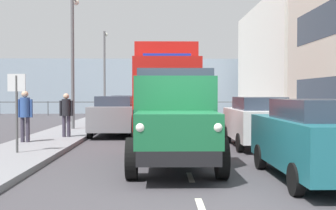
# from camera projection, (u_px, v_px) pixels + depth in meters

# --- Properties ---
(ground_plane) EXTENTS (80.00, 80.00, 0.00)m
(ground_plane) POSITION_uv_depth(u_px,v_px,m) (176.00, 137.00, 18.17)
(ground_plane) COLOR #423F44
(sidewalk_left) EXTENTS (2.40, 36.60, 0.15)m
(sidewalk_left) POSITION_uv_depth(u_px,v_px,m) (289.00, 135.00, 18.26)
(sidewalk_left) COLOR gray
(sidewalk_left) RESTS_ON ground_plane
(sidewalk_right) EXTENTS (2.40, 36.60, 0.15)m
(sidewalk_right) POSITION_uv_depth(u_px,v_px,m) (62.00, 135.00, 18.08)
(sidewalk_right) COLOR gray
(sidewalk_right) RESTS_ON ground_plane
(road_centreline_markings) EXTENTS (0.12, 32.49, 0.01)m
(road_centreline_markings) POSITION_uv_depth(u_px,v_px,m) (177.00, 139.00, 17.16)
(road_centreline_markings) COLOR silver
(road_centreline_markings) RESTS_ON ground_plane
(building_far_block) EXTENTS (7.66, 13.60, 7.97)m
(building_far_block) POSITION_uv_depth(u_px,v_px,m) (311.00, 63.00, 29.91)
(building_far_block) COLOR silver
(building_far_block) RESTS_ON ground_plane
(sea_horizon) EXTENTS (80.00, 0.80, 5.00)m
(sea_horizon) POSITION_uv_depth(u_px,v_px,m) (167.00, 86.00, 39.40)
(sea_horizon) COLOR #8C9EAD
(sea_horizon) RESTS_ON ground_plane
(seawall_railing) EXTENTS (28.08, 0.08, 1.20)m
(seawall_railing) POSITION_uv_depth(u_px,v_px,m) (168.00, 104.00, 35.84)
(seawall_railing) COLOR #4C5156
(seawall_railing) RESTS_ON ground_plane
(truck_vintage_green) EXTENTS (2.17, 5.64, 2.43)m
(truck_vintage_green) POSITION_uv_depth(u_px,v_px,m) (175.00, 121.00, 10.48)
(truck_vintage_green) COLOR black
(truck_vintage_green) RESTS_ON ground_plane
(lorry_cargo_red) EXTENTS (2.58, 8.20, 3.87)m
(lorry_cargo_red) POSITION_uv_depth(u_px,v_px,m) (166.00, 88.00, 18.61)
(lorry_cargo_red) COLOR red
(lorry_cargo_red) RESTS_ON ground_plane
(car_teal_kerbside_near) EXTENTS (1.93, 4.45, 1.72)m
(car_teal_kerbside_near) POSITION_uv_depth(u_px,v_px,m) (317.00, 138.00, 9.04)
(car_teal_kerbside_near) COLOR #1E6670
(car_teal_kerbside_near) RESTS_ON ground_plane
(car_white_kerbside_1) EXTENTS (1.81, 4.00, 1.72)m
(car_white_kerbside_1) POSITION_uv_depth(u_px,v_px,m) (257.00, 121.00, 14.63)
(car_white_kerbside_1) COLOR white
(car_white_kerbside_1) RESTS_ON ground_plane
(car_grey_oppositeside_0) EXTENTS (1.90, 4.22, 1.72)m
(car_grey_oppositeside_0) POSITION_uv_depth(u_px,v_px,m) (115.00, 115.00, 18.74)
(car_grey_oppositeside_0) COLOR slate
(car_grey_oppositeside_0) RESTS_ON ground_plane
(car_navy_oppositeside_1) EXTENTS (1.81, 4.47, 1.72)m
(car_navy_oppositeside_1) POSITION_uv_depth(u_px,v_px,m) (126.00, 110.00, 24.67)
(car_navy_oppositeside_1) COLOR navy
(car_navy_oppositeside_1) RESTS_ON ground_plane
(pedestrian_strolling) EXTENTS (0.53, 0.34, 1.79)m
(pedestrian_strolling) POSITION_uv_depth(u_px,v_px,m) (25.00, 112.00, 14.89)
(pedestrian_strolling) COLOR #383342
(pedestrian_strolling) RESTS_ON sidewalk_right
(pedestrian_in_dark_coat) EXTENTS (0.53, 0.34, 1.70)m
(pedestrian_in_dark_coat) POSITION_uv_depth(u_px,v_px,m) (66.00, 111.00, 16.68)
(pedestrian_in_dark_coat) COLOR #383342
(pedestrian_in_dark_coat) RESTS_ON sidewalk_right
(lamp_post_promenade) EXTENTS (0.32, 1.14, 6.38)m
(lamp_post_promenade) POSITION_uv_depth(u_px,v_px,m) (73.00, 49.00, 20.62)
(lamp_post_promenade) COLOR #59595B
(lamp_post_promenade) RESTS_ON sidewalk_right
(lamp_post_far) EXTENTS (0.32, 1.14, 6.49)m
(lamp_post_far) POSITION_uv_depth(u_px,v_px,m) (105.00, 65.00, 33.21)
(lamp_post_far) COLOR #59595B
(lamp_post_far) RESTS_ON sidewalk_right
(street_sign) EXTENTS (0.50, 0.07, 2.25)m
(street_sign) POSITION_uv_depth(u_px,v_px,m) (17.00, 99.00, 12.24)
(street_sign) COLOR #4C4C4C
(street_sign) RESTS_ON sidewalk_right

